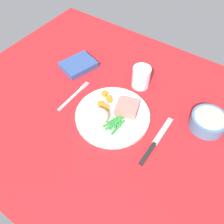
{
  "coord_description": "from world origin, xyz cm",
  "views": [
    {
      "loc": [
        27.07,
        -42.53,
        66.21
      ],
      "look_at": [
        -0.24,
        -2.84,
        4.6
      ],
      "focal_mm": 37.5,
      "sensor_mm": 36.0,
      "label": 1
    }
  ],
  "objects_px": {
    "knife": "(156,141)",
    "napkin": "(78,65)",
    "salad_bowl": "(208,121)",
    "dinner_plate": "(112,115)",
    "meat_portion": "(127,108)",
    "water_glass": "(140,78)",
    "fork": "(74,96)"
  },
  "relations": [
    {
      "from": "meat_portion",
      "to": "knife",
      "type": "height_order",
      "value": "meat_portion"
    },
    {
      "from": "meat_portion",
      "to": "water_glass",
      "type": "relative_size",
      "value": 0.87
    },
    {
      "from": "meat_portion",
      "to": "water_glass",
      "type": "distance_m",
      "value": 0.15
    },
    {
      "from": "dinner_plate",
      "to": "napkin",
      "type": "height_order",
      "value": "napkin"
    },
    {
      "from": "knife",
      "to": "napkin",
      "type": "relative_size",
      "value": 1.59
    },
    {
      "from": "meat_portion",
      "to": "salad_bowl",
      "type": "height_order",
      "value": "salad_bowl"
    },
    {
      "from": "dinner_plate",
      "to": "napkin",
      "type": "distance_m",
      "value": 0.29
    },
    {
      "from": "fork",
      "to": "napkin",
      "type": "bearing_deg",
      "value": 125.26
    },
    {
      "from": "dinner_plate",
      "to": "salad_bowl",
      "type": "distance_m",
      "value": 0.32
    },
    {
      "from": "dinner_plate",
      "to": "napkin",
      "type": "bearing_deg",
      "value": 152.74
    },
    {
      "from": "dinner_plate",
      "to": "knife",
      "type": "xyz_separation_m",
      "value": [
        0.17,
        -0.0,
        -0.01
      ]
    },
    {
      "from": "knife",
      "to": "salad_bowl",
      "type": "relative_size",
      "value": 1.78
    },
    {
      "from": "dinner_plate",
      "to": "salad_bowl",
      "type": "xyz_separation_m",
      "value": [
        0.28,
        0.15,
        0.02
      ]
    },
    {
      "from": "knife",
      "to": "salad_bowl",
      "type": "xyz_separation_m",
      "value": [
        0.11,
        0.15,
        0.02
      ]
    },
    {
      "from": "water_glass",
      "to": "salad_bowl",
      "type": "relative_size",
      "value": 0.72
    },
    {
      "from": "dinner_plate",
      "to": "napkin",
      "type": "xyz_separation_m",
      "value": [
        -0.26,
        0.13,
        0.0
      ]
    },
    {
      "from": "salad_bowl",
      "to": "napkin",
      "type": "distance_m",
      "value": 0.54
    },
    {
      "from": "knife",
      "to": "salad_bowl",
      "type": "bearing_deg",
      "value": 51.51
    },
    {
      "from": "meat_portion",
      "to": "napkin",
      "type": "relative_size",
      "value": 0.56
    },
    {
      "from": "napkin",
      "to": "fork",
      "type": "bearing_deg",
      "value": -57.04
    },
    {
      "from": "dinner_plate",
      "to": "knife",
      "type": "distance_m",
      "value": 0.17
    },
    {
      "from": "meat_portion",
      "to": "knife",
      "type": "distance_m",
      "value": 0.15
    },
    {
      "from": "napkin",
      "to": "salad_bowl",
      "type": "bearing_deg",
      "value": 1.33
    },
    {
      "from": "knife",
      "to": "water_glass",
      "type": "relative_size",
      "value": 2.48
    },
    {
      "from": "dinner_plate",
      "to": "meat_portion",
      "type": "height_order",
      "value": "meat_portion"
    },
    {
      "from": "dinner_plate",
      "to": "water_glass",
      "type": "bearing_deg",
      "value": 90.2
    },
    {
      "from": "knife",
      "to": "napkin",
      "type": "distance_m",
      "value": 0.45
    },
    {
      "from": "meat_portion",
      "to": "napkin",
      "type": "xyz_separation_m",
      "value": [
        -0.29,
        0.09,
        -0.02
      ]
    },
    {
      "from": "fork",
      "to": "water_glass",
      "type": "bearing_deg",
      "value": 50.5
    },
    {
      "from": "salad_bowl",
      "to": "napkin",
      "type": "xyz_separation_m",
      "value": [
        -0.54,
        -0.01,
        -0.02
      ]
    },
    {
      "from": "dinner_plate",
      "to": "fork",
      "type": "height_order",
      "value": "dinner_plate"
    },
    {
      "from": "meat_portion",
      "to": "napkin",
      "type": "bearing_deg",
      "value": 162.36
    }
  ]
}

